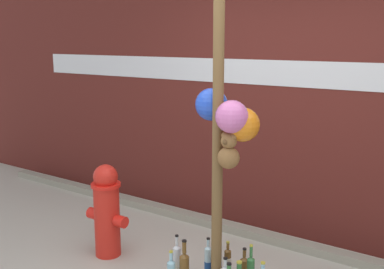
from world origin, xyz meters
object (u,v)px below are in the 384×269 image
Objects in this scene: fire_hydrant at (107,210)px; bottle_8 at (217,266)px; bottle_1 at (177,263)px; bottle_5 at (208,262)px; memorial_post at (225,82)px; bottle_6 at (228,262)px.

fire_hydrant is 1.12m from bottle_8.
bottle_5 is at bearing 52.17° from bottle_1.
bottle_8 is (0.10, -0.03, 0.01)m from bottle_5.
memorial_post is at bearing -47.48° from bottle_8.
bottle_6 is (1.10, 0.26, -0.29)m from fire_hydrant.
fire_hydrant is at bearing -172.60° from bottle_8.
bottle_6 is at bearing 76.64° from bottle_8.
bottle_1 is at bearing -2.72° from fire_hydrant.
fire_hydrant is 2.10× the size of bottle_1.
bottle_8 is (-0.03, -0.12, 0.01)m from bottle_6.
fire_hydrant is 2.46× the size of bottle_5.
bottle_6 is (-0.11, 0.28, -1.50)m from memorial_post.
bottle_1 is 0.27m from bottle_5.
fire_hydrant is at bearing 179.25° from memorial_post.
fire_hydrant reaches higher than bottle_5.
bottle_6 is at bearing 112.04° from memorial_post.
bottle_5 is 0.16m from bottle_6.
bottle_1 is 1.17× the size of bottle_5.
bottle_1 reaches higher than bottle_6.
fire_hydrant is (-1.22, 0.02, -1.21)m from memorial_post.
fire_hydrant is 2.45× the size of bottle_8.
bottle_5 is at bearing 162.72° from bottle_8.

